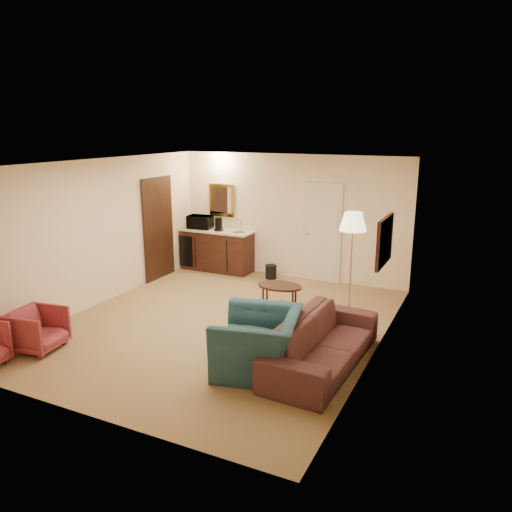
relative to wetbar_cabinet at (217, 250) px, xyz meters
The scene contains 11 objects.
ground 3.21m from the wetbar_cabinet, 58.76° to the right, with size 6.00×6.00×0.00m, color olive.
room_walls 2.79m from the wetbar_cabinet, 51.47° to the right, with size 5.02×6.01×2.61m.
wetbar_cabinet is the anchor object (origin of this frame).
sofa 4.97m from the wetbar_cabinet, 43.53° to the right, with size 2.30×0.67×0.90m, color black.
teal_armchair 4.84m from the wetbar_cabinet, 53.65° to the right, with size 1.20×0.78×1.05m, color #1F434D.
rose_chair_near 4.73m from the wetbar_cabinet, 93.03° to the right, with size 0.65×0.61×0.67m, color maroon.
coffee_table 2.84m from the wetbar_cabinet, 37.40° to the right, with size 0.80×0.54×0.46m, color black.
floor_lamp 3.57m from the wetbar_cabinet, 19.13° to the right, with size 0.46×0.46×1.75m, color #B3823B.
waste_bin 1.39m from the wetbar_cabinet, ahead, with size 0.24×0.24×0.30m, color black.
microwave 0.77m from the wetbar_cabinet, behind, with size 0.53×0.29×0.36m, color black.
coffee_maker 0.62m from the wetbar_cabinet, 35.64° to the right, with size 0.16×0.16×0.29m, color black.
Camera 1 is at (3.82, -6.65, 3.13)m, focal length 35.00 mm.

